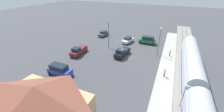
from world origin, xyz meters
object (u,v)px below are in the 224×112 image
Objects in this scene: station_building at (39,103)px; pedestrian_on_platform at (170,53)px; suv_green at (148,40)px; sedan_charcoal at (104,33)px; light_pole_lot_center at (108,31)px; light_pole_near_platform at (160,38)px; suv_blue at (60,70)px; pedestrian_waiting_far at (165,72)px; sedan_white at (128,40)px; pickup_black at (122,52)px; pickup_maroon at (79,50)px.

station_building reaches higher than pedestrian_on_platform.
station_building is 2.51× the size of suv_green.
light_pole_lot_center is (-5.70, 8.06, 4.01)m from sedan_charcoal.
suv_green is 0.64× the size of light_pole_lot_center.
light_pole_lot_center is at bearing 3.16° from light_pole_near_platform.
pedestrian_on_platform is 0.35× the size of suv_blue.
pedestrian_waiting_far is at bearing -159.13° from suv_blue.
pedestrian_waiting_far is 0.36× the size of sedan_white.
sedan_white is (11.94, -14.32, -0.40)m from pedestrian_waiting_far.
suv_blue is at bearing 95.97° from sedan_charcoal.
suv_blue is 0.69× the size of light_pole_near_platform.
pedestrian_on_platform is at bearing -159.77° from pickup_black.
sedan_white is at bearing -21.85° from pedestrian_on_platform.
pickup_maroon is 15.54m from sedan_white.
light_pole_lot_center reaches higher than suv_green.
suv_blue is (19.46, 16.62, -0.13)m from pedestrian_on_platform.
sedan_white is at bearing 16.86° from suv_green.
light_pole_near_platform is (-7.97, -4.14, 3.51)m from pickup_black.
pedestrian_waiting_far is at bearing -130.40° from station_building.
light_pole_near_platform reaches higher than station_building.
station_building is at bearing 60.95° from pedestrian_on_platform.
suv_green is 1.04× the size of sedan_white.
pedestrian_waiting_far is 0.30× the size of pickup_black.
suv_blue is 1.06× the size of sedan_charcoal.
pickup_maroon is at bearing 18.83° from pickup_black.
pedestrian_on_platform is 16.68m from light_pole_lot_center.
suv_blue is 0.63× the size of light_pole_lot_center.
suv_blue is 22.72m from sedan_white.
pickup_maroon is (14.74, 14.28, -0.12)m from suv_green.
pedestrian_on_platform is at bearing 135.36° from suv_green.
pickup_maroon reaches higher than pedestrian_waiting_far.
pedestrian_on_platform is 0.31× the size of pickup_maroon.
pedestrian_on_platform is at bearing -160.46° from pickup_maroon.
station_building is 21.83m from pickup_black.
station_building is 33.09m from suv_green.
suv_green reaches higher than pedestrian_on_platform.
pickup_maroon is at bearing 54.06° from sedan_white.
suv_blue reaches higher than pedestrian_waiting_far.
light_pole_lot_center reaches higher than station_building.
suv_blue is 26.53m from suv_green.
sedan_charcoal is 0.65× the size of light_pole_near_platform.
station_building is at bearing 94.79° from light_pole_lot_center.
sedan_charcoal is 0.59× the size of light_pole_lot_center.
suv_green is 1.08× the size of sedan_charcoal.
light_pole_near_platform is at bearing -113.60° from station_building.
pedestrian_on_platform is 0.37× the size of sedan_charcoal.
sedan_white is at bearing -124.99° from light_pole_lot_center.
pickup_maroon is 1.14× the size of sedan_white.
light_pole_lot_center reaches higher than light_pole_near_platform.
station_building is 7.29× the size of pedestrian_on_platform.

